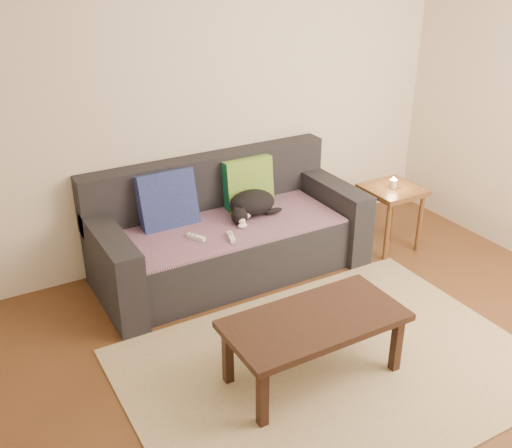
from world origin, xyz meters
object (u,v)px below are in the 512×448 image
wii_remote_b (231,237)px  coffee_table (315,325)px  sofa (227,235)px  side_table (392,198)px  wii_remote_a (196,237)px  cat (251,204)px

wii_remote_b → coffee_table: size_ratio=0.14×
sofa → side_table: bearing=-13.7°
wii_remote_b → coffee_table: (-0.03, -1.12, -0.08)m
side_table → wii_remote_a: bearing=174.7°
sofa → wii_remote_b: sofa is taller
wii_remote_b → side_table: 1.50m
sofa → side_table: 1.43m
wii_remote_b → wii_remote_a: bearing=76.9°
wii_remote_a → side_table: 1.73m
sofa → wii_remote_b: 0.36m
coffee_table → sofa: bearing=84.0°
cat → side_table: cat is taller
sofa → side_table: size_ratio=3.79×
wii_remote_a → wii_remote_b: 0.26m
wii_remote_b → side_table: (1.50, -0.03, 0.00)m
cat → wii_remote_a: bearing=-161.2°
wii_remote_a → wii_remote_b: (0.22, -0.12, 0.00)m
wii_remote_a → wii_remote_b: same height
wii_remote_b → coffee_table: wii_remote_b is taller
cat → wii_remote_b: (-0.33, -0.29, -0.08)m
sofa → cat: (0.21, -0.01, 0.23)m
cat → side_table: (1.17, -0.32, -0.08)m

